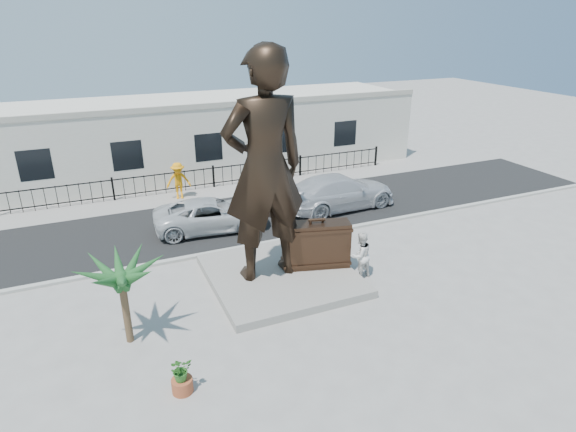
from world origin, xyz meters
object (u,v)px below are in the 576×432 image
(suitcase, at_px, (316,245))
(car_white, at_px, (211,215))
(statue, at_px, (264,168))
(tourist, at_px, (360,255))

(suitcase, height_order, car_white, suitcase)
(statue, bearing_deg, tourist, 159.12)
(statue, relative_size, car_white, 1.57)
(statue, distance_m, tourist, 4.94)
(tourist, distance_m, car_white, 7.66)
(suitcase, distance_m, car_white, 6.16)
(tourist, bearing_deg, car_white, -69.35)
(statue, bearing_deg, suitcase, 173.02)
(car_white, bearing_deg, suitcase, -148.87)
(statue, distance_m, suitcase, 3.75)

